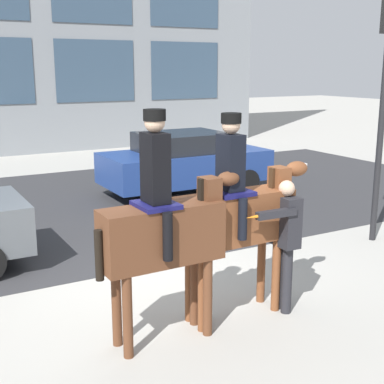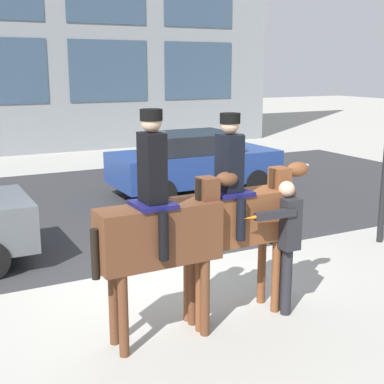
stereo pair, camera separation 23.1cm
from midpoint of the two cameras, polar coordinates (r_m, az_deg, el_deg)
The scene contains 6 objects.
ground_plane at distance 8.01m, azimuth -3.73°, elevation -9.46°, with size 80.00×80.00×0.00m, color #9E9B93.
road_surface at distance 12.30m, azimuth -12.64°, elevation -1.65°, with size 21.67×8.50×0.01m.
mounted_horse_lead at distance 5.93m, azimuth -2.22°, elevation -3.82°, with size 1.80×0.65×2.65m.
mounted_horse_companion at distance 6.54m, azimuth 5.73°, elevation -2.29°, with size 1.97×0.65×2.56m.
pedestrian_bystander at distance 6.80m, azimuth 10.77°, elevation -4.71°, with size 0.84×0.43×1.72m.
street_car_far_lane at distance 13.23m, azimuth 0.66°, elevation 3.22°, with size 4.06×1.94×1.53m.
Camera 2 is at (-2.82, -6.85, 3.07)m, focal length 50.00 mm.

